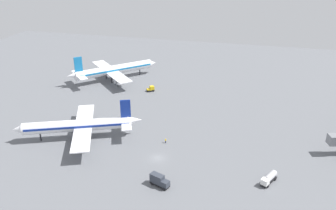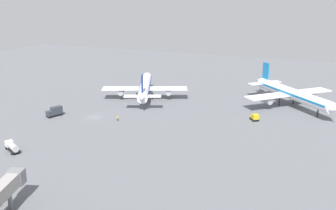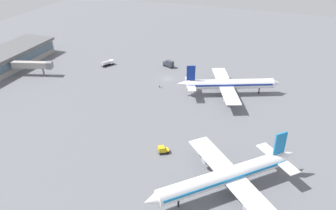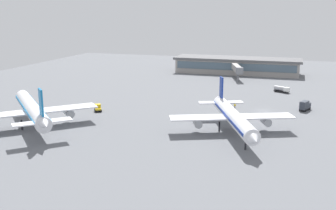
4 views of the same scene
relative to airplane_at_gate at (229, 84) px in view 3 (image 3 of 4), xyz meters
name	(u,v)px [view 3 (image 3 of 4)]	position (x,y,z in m)	size (l,w,h in m)	color
ground	(167,79)	(-5.70, -28.67, -4.70)	(288.00, 288.00, 0.00)	slate
airplane_at_gate	(229,84)	(0.00, 0.00, 0.00)	(33.46, 40.48, 12.94)	white
airplane_taxiing	(226,176)	(55.78, 10.40, 0.32)	(35.48, 35.89, 13.83)	white
catering_truck	(169,64)	(-18.83, -32.83, -3.01)	(3.83, 5.91, 3.30)	black
baggage_tug	(163,150)	(46.14, -11.11, -3.55)	(3.51, 3.75, 2.30)	black
fuel_truck	(108,63)	(-10.13, -61.66, -3.32)	(6.46, 4.60, 2.50)	black
ground_crew_worker	(160,86)	(3.72, -28.77, -3.86)	(0.57, 0.46, 1.67)	#1E2338
jet_bridge	(33,65)	(11.76, -87.42, 0.43)	(8.14, 18.62, 6.74)	#9E9993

